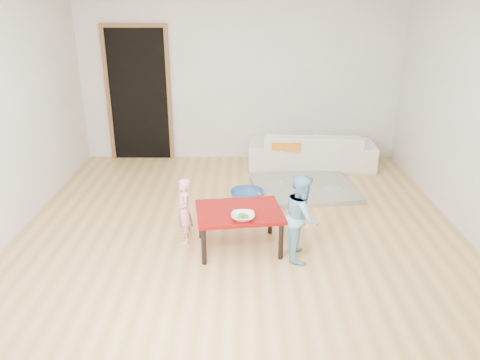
{
  "coord_description": "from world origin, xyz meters",
  "views": [
    {
      "loc": [
        0.01,
        -4.85,
        2.48
      ],
      "look_at": [
        0.0,
        -0.2,
        0.65
      ],
      "focal_mm": 35.0,
      "sensor_mm": 36.0,
      "label": 1
    }
  ],
  "objects_px": {
    "red_table": "(239,229)",
    "bowl": "(243,217)",
    "sofa": "(311,149)",
    "basin": "(247,195)",
    "child_pink": "(184,211)",
    "child_blue": "(302,217)"
  },
  "relations": [
    {
      "from": "red_table",
      "to": "bowl",
      "type": "bearing_deg",
      "value": -79.32
    },
    {
      "from": "sofa",
      "to": "red_table",
      "type": "bearing_deg",
      "value": 69.67
    },
    {
      "from": "basin",
      "to": "child_pink",
      "type": "bearing_deg",
      "value": -122.08
    },
    {
      "from": "sofa",
      "to": "red_table",
      "type": "relative_size",
      "value": 2.2
    },
    {
      "from": "bowl",
      "to": "child_pink",
      "type": "distance_m",
      "value": 0.72
    },
    {
      "from": "sofa",
      "to": "bowl",
      "type": "relative_size",
      "value": 8.33
    },
    {
      "from": "child_pink",
      "to": "basin",
      "type": "distance_m",
      "value": 1.32
    },
    {
      "from": "child_blue",
      "to": "sofa",
      "type": "bearing_deg",
      "value": -6.53
    },
    {
      "from": "sofa",
      "to": "basin",
      "type": "xyz_separation_m",
      "value": [
        -1.0,
        -1.32,
        -0.21
      ]
    },
    {
      "from": "sofa",
      "to": "basin",
      "type": "relative_size",
      "value": 4.46
    },
    {
      "from": "bowl",
      "to": "basin",
      "type": "xyz_separation_m",
      "value": [
        0.06,
        1.44,
        -0.4
      ]
    },
    {
      "from": "sofa",
      "to": "basin",
      "type": "distance_m",
      "value": 1.67
    },
    {
      "from": "child_pink",
      "to": "child_blue",
      "type": "height_order",
      "value": "child_blue"
    },
    {
      "from": "red_table",
      "to": "child_pink",
      "type": "height_order",
      "value": "child_pink"
    },
    {
      "from": "red_table",
      "to": "sofa",
      "type": "bearing_deg",
      "value": 66.66
    },
    {
      "from": "child_pink",
      "to": "basin",
      "type": "height_order",
      "value": "child_pink"
    },
    {
      "from": "bowl",
      "to": "child_blue",
      "type": "height_order",
      "value": "child_blue"
    },
    {
      "from": "bowl",
      "to": "basin",
      "type": "distance_m",
      "value": 1.5
    },
    {
      "from": "bowl",
      "to": "basin",
      "type": "bearing_deg",
      "value": 87.65
    },
    {
      "from": "child_blue",
      "to": "basin",
      "type": "height_order",
      "value": "child_blue"
    },
    {
      "from": "red_table",
      "to": "child_pink",
      "type": "bearing_deg",
      "value": 166.47
    },
    {
      "from": "bowl",
      "to": "red_table",
      "type": "bearing_deg",
      "value": 100.68
    }
  ]
}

